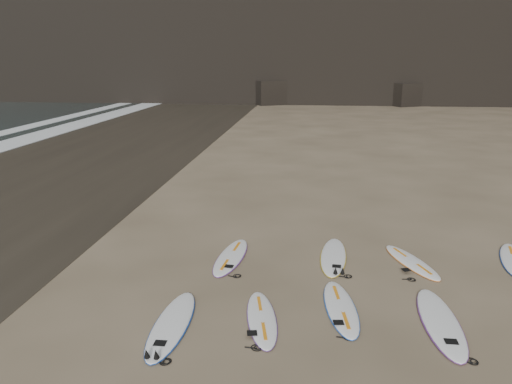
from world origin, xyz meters
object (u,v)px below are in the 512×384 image
surfboard_1 (262,318)px  surfboard_7 (411,262)px  surfboard_0 (172,324)px  surfboard_3 (440,321)px  surfboard_6 (333,256)px  surfboard_2 (341,307)px  surfboard_5 (231,256)px

surfboard_1 → surfboard_7: 4.57m
surfboard_0 → surfboard_3: 5.04m
surfboard_1 → surfboard_6: (1.47, 3.24, 0.01)m
surfboard_2 → surfboard_5: 3.49m
surfboard_2 → surfboard_1: bearing=-165.4°
surfboard_7 → surfboard_2: bearing=-147.3°
surfboard_3 → surfboard_7: bearing=89.9°
surfboard_5 → surfboard_6: size_ratio=0.97×
surfboard_3 → surfboard_0: bearing=-172.8°
surfboard_0 → surfboard_3: size_ratio=0.95×
surfboard_0 → surfboard_6: surfboard_0 is taller
surfboard_0 → surfboard_6: bearing=49.2°
surfboard_1 → surfboard_2: size_ratio=0.93×
surfboard_0 → surfboard_5: size_ratio=1.05×
surfboard_2 → surfboard_3: (1.83, -0.35, 0.01)m
surfboard_1 → surfboard_7: surfboard_7 is taller
surfboard_1 → surfboard_3: size_ratio=0.81×
surfboard_2 → surfboard_7: bearing=47.3°
surfboard_2 → surfboard_3: surfboard_3 is taller
surfboard_3 → surfboard_5: size_ratio=1.10×
surfboard_0 → surfboard_3: bearing=7.2°
surfboard_6 → surfboard_7: (1.88, -0.13, -0.00)m
surfboard_5 → surfboard_0: bearing=-94.4°
surfboard_0 → surfboard_2: size_ratio=1.09×
surfboard_2 → surfboard_6: 2.65m
surfboard_6 → surfboard_3: bearing=-54.0°
surfboard_2 → surfboard_3: bearing=-17.6°
surfboard_1 → surfboard_3: (3.35, 0.24, 0.01)m
surfboard_7 → surfboard_5: bearing=161.0°
surfboard_0 → surfboard_2: surfboard_0 is taller
surfboard_1 → surfboard_6: surfboard_6 is taller
surfboard_0 → surfboard_2: (3.17, 0.99, -0.00)m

